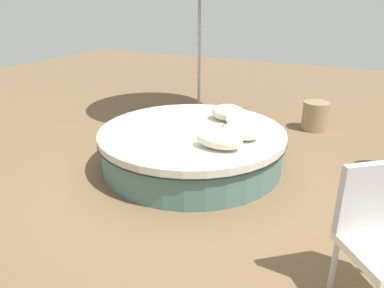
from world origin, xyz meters
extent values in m
plane|color=brown|center=(0.00, 0.00, 0.00)|extent=(16.00, 16.00, 0.00)
cylinder|color=#4C726B|center=(0.00, 0.00, 0.19)|extent=(2.20, 2.20, 0.38)
cylinder|color=black|center=(0.00, 0.00, 0.38)|extent=(2.28, 2.28, 0.02)
cylinder|color=beige|center=(0.00, 0.00, 0.42)|extent=(2.27, 2.27, 0.09)
ellipsoid|color=beige|center=(0.52, -0.39, 0.57)|extent=(0.51, 0.30, 0.20)
ellipsoid|color=white|center=(0.63, -0.03, 0.56)|extent=(0.44, 0.31, 0.19)
ellipsoid|color=white|center=(0.52, 0.32, 0.57)|extent=(0.40, 0.29, 0.20)
ellipsoid|color=beige|center=(0.25, 0.55, 0.57)|extent=(0.45, 0.36, 0.21)
cylinder|color=#B7B7BC|center=(1.84, -1.41, 0.21)|extent=(0.04, 0.04, 0.42)
cube|color=#B7B7BC|center=(2.00, -1.27, 0.73)|extent=(0.44, 0.38, 0.50)
cylinder|color=#262628|center=(-0.79, 1.85, 0.04)|extent=(0.44, 0.44, 0.08)
cylinder|color=#99999E|center=(-0.79, 1.85, 1.26)|extent=(0.05, 0.05, 2.52)
cylinder|color=#997A56|center=(1.15, 2.05, 0.22)|extent=(0.40, 0.40, 0.45)
camera|label=1|loc=(1.86, -3.70, 1.97)|focal=33.91mm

